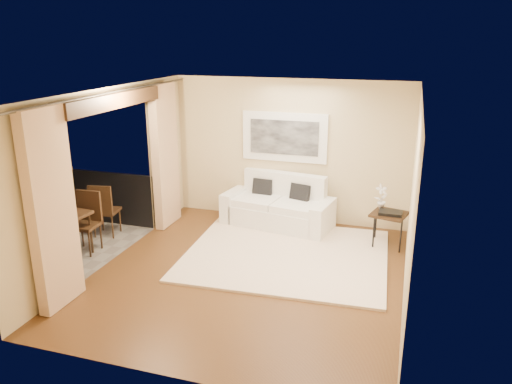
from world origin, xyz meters
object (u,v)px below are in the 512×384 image
at_px(side_table, 389,216).
at_px(ice_bucket, 59,206).
at_px(sofa, 279,208).
at_px(balcony_chair_near, 87,216).
at_px(bistro_table, 65,219).
at_px(orchid, 382,197).
at_px(balcony_chair_far, 103,207).

bearing_deg(side_table, ice_bucket, -158.98).
relative_size(sofa, balcony_chair_near, 2.11).
bearing_deg(balcony_chair_near, sofa, 32.91).
distance_m(sofa, side_table, 2.06).
distance_m(side_table, ice_bucket, 5.41).
distance_m(bistro_table, balcony_chair_near, 0.40).
relative_size(sofa, ice_bucket, 10.63).
xyz_separation_m(orchid, ice_bucket, (-4.89, -2.12, 0.03)).
height_order(side_table, balcony_chair_far, balcony_chair_far).
bearing_deg(side_table, balcony_chair_far, -167.47).
height_order(side_table, bistro_table, bistro_table).
bearing_deg(orchid, sofa, 173.67).
bearing_deg(bistro_table, balcony_chair_far, 85.80).
xyz_separation_m(sofa, bistro_table, (-2.88, -2.38, 0.32)).
bearing_deg(orchid, ice_bucket, -156.59).
bearing_deg(balcony_chair_far, sofa, -162.02).
relative_size(orchid, bistro_table, 0.58).
height_order(orchid, ice_bucket, orchid).
height_order(balcony_chair_far, ice_bucket, balcony_chair_far).
distance_m(bistro_table, balcony_chair_far, 0.93).
xyz_separation_m(sofa, side_table, (2.01, -0.38, 0.20)).
xyz_separation_m(side_table, balcony_chair_near, (-4.76, -1.63, 0.05)).
bearing_deg(side_table, sofa, 169.18).
relative_size(bistro_table, balcony_chair_far, 0.77).
bearing_deg(sofa, side_table, -1.62).
bearing_deg(balcony_chair_near, orchid, 18.10).
relative_size(balcony_chair_far, balcony_chair_near, 0.97).
relative_size(sofa, side_table, 3.19).
height_order(orchid, balcony_chair_near, orchid).
relative_size(side_table, balcony_chair_far, 0.69).
relative_size(side_table, orchid, 1.54).
relative_size(balcony_chair_far, ice_bucket, 4.85).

